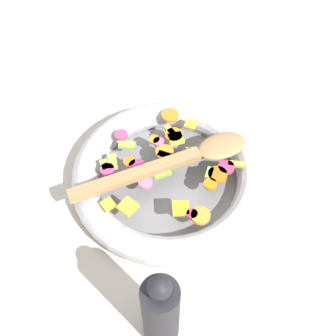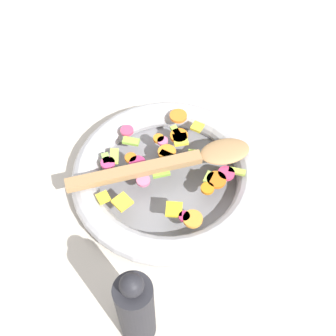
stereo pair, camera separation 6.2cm
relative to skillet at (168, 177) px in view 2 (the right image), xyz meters
name	(u,v)px [view 2 (the right image)]	position (x,y,z in m)	size (l,w,h in m)	color
ground_plane	(168,184)	(0.00, 0.00, -0.02)	(4.00, 4.00, 0.00)	beige
skillet	(168,177)	(0.00, 0.00, 0.00)	(0.35, 0.35, 0.05)	slate
chopped_vegetables	(169,163)	(0.01, 0.00, 0.03)	(0.27, 0.26, 0.01)	orange
wooden_spoon	(180,161)	(0.00, -0.02, 0.04)	(0.06, 0.33, 0.01)	#A87F51
pepper_mill	(136,309)	(-0.24, 0.11, 0.06)	(0.05, 0.05, 0.19)	#232328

